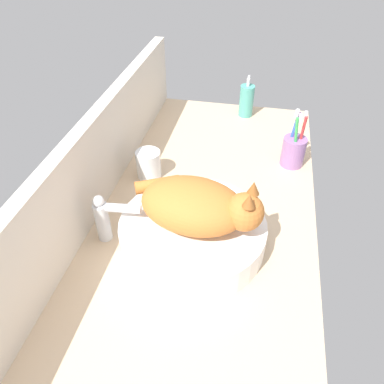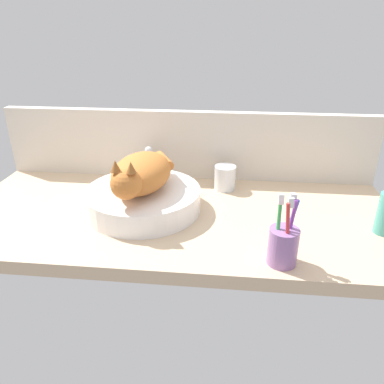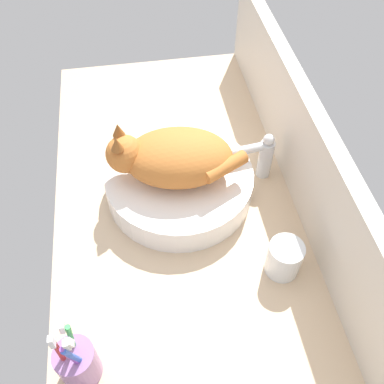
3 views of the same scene
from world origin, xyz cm
name	(u,v)px [view 2 (image 2 of 3)]	position (x,y,z in cm)	size (l,w,h in cm)	color
ground_plane	(177,217)	(0.00, 0.00, -2.00)	(136.20, 61.78, 4.00)	#D1B28E
backsplash_panel	(187,145)	(0.00, 29.09, 12.53)	(136.20, 3.60, 25.06)	silver
sink_basin	(143,200)	(-10.43, -0.17, 3.57)	(35.79, 35.79, 7.14)	white
cat	(140,174)	(-10.52, -1.54, 12.90)	(20.02, 31.86, 14.00)	#CC7533
faucet	(149,164)	(-12.93, 21.10, 7.30)	(4.06, 11.86, 13.60)	silver
toothbrush_cup	(283,244)	(29.76, -24.13, 5.35)	(7.33, 7.33, 18.71)	#996BA8
water_glass	(225,179)	(14.63, 18.87, 3.69)	(7.49, 7.49, 8.50)	white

